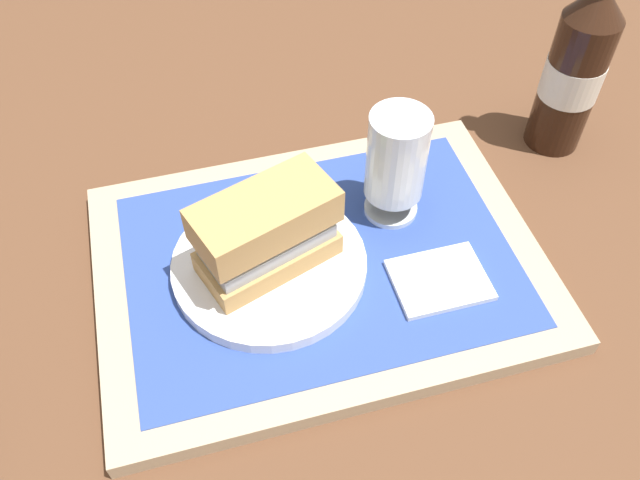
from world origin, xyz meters
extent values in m
plane|color=brown|center=(0.00, 0.00, 0.00)|extent=(3.00, 3.00, 0.00)
cube|color=tan|center=(0.00, 0.00, 0.01)|extent=(0.44, 0.32, 0.02)
cube|color=#2D4793|center=(0.00, 0.00, 0.02)|extent=(0.38, 0.27, 0.00)
cylinder|color=white|center=(-0.05, 0.00, 0.03)|extent=(0.19, 0.19, 0.01)
cube|color=tan|center=(-0.05, 0.00, 0.05)|extent=(0.14, 0.10, 0.02)
cube|color=#9EA3A8|center=(-0.05, 0.00, 0.07)|extent=(0.13, 0.09, 0.02)
cube|color=silver|center=(-0.05, 0.00, 0.08)|extent=(0.12, 0.08, 0.01)
sphere|color=#47932D|center=(0.00, 0.02, 0.09)|extent=(0.04, 0.04, 0.04)
cube|color=tan|center=(-0.05, 0.00, 0.10)|extent=(0.14, 0.10, 0.04)
cylinder|color=silver|center=(0.09, 0.04, 0.02)|extent=(0.06, 0.06, 0.01)
cylinder|color=silver|center=(0.09, 0.04, 0.04)|extent=(0.01, 0.01, 0.02)
cylinder|color=silver|center=(0.09, 0.04, 0.10)|extent=(0.06, 0.06, 0.09)
cylinder|color=gold|center=(0.09, 0.04, 0.07)|extent=(0.06, 0.06, 0.04)
cylinder|color=white|center=(0.09, 0.04, 0.10)|extent=(0.05, 0.05, 0.01)
cube|color=white|center=(0.10, -0.06, 0.02)|extent=(0.09, 0.07, 0.01)
cylinder|color=black|center=(0.32, 0.12, 0.08)|extent=(0.06, 0.06, 0.17)
cylinder|color=silver|center=(0.32, 0.12, 0.09)|extent=(0.07, 0.07, 0.05)
cone|color=black|center=(0.32, 0.12, 0.18)|extent=(0.06, 0.06, 0.04)
camera|label=1|loc=(-0.11, -0.39, 0.54)|focal=36.95mm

